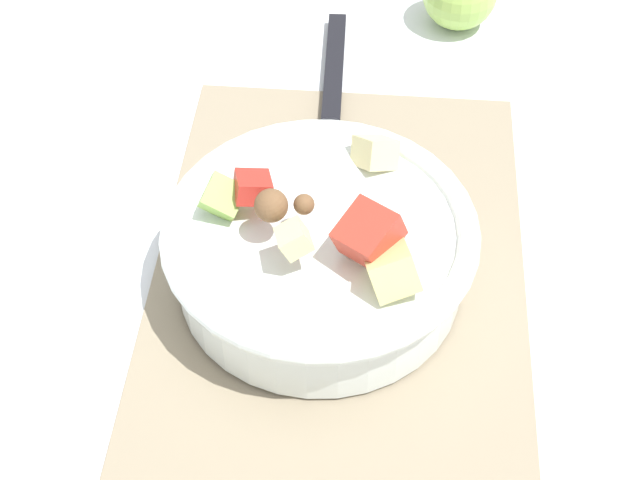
% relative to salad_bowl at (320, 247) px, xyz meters
% --- Properties ---
extents(ground_plane, '(2.40, 2.40, 0.00)m').
position_rel_salad_bowl_xyz_m(ground_plane, '(-0.01, 0.01, -0.04)').
color(ground_plane, silver).
extents(placemat, '(0.46, 0.30, 0.01)m').
position_rel_salad_bowl_xyz_m(placemat, '(-0.01, 0.01, -0.04)').
color(placemat, gray).
rests_on(placemat, ground_plane).
extents(salad_bowl, '(0.24, 0.24, 0.11)m').
position_rel_salad_bowl_xyz_m(salad_bowl, '(0.00, 0.00, 0.00)').
color(salad_bowl, white).
rests_on(salad_bowl, placemat).
extents(serving_spoon, '(0.22, 0.04, 0.01)m').
position_rel_salad_bowl_xyz_m(serving_spoon, '(-0.21, -0.01, -0.03)').
color(serving_spoon, black).
rests_on(serving_spoon, placemat).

